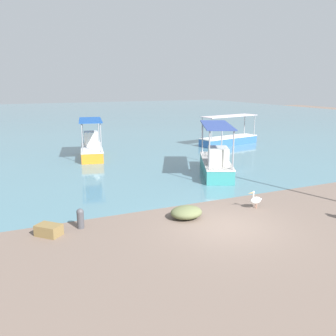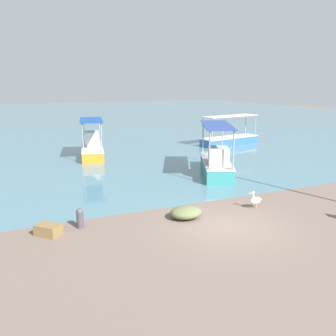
{
  "view_description": "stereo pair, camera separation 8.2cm",
  "coord_description": "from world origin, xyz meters",
  "px_view_note": "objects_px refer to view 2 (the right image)",
  "views": [
    {
      "loc": [
        -7.63,
        -11.29,
        5.39
      ],
      "look_at": [
        -0.34,
        4.61,
        1.38
      ],
      "focal_mm": 40.0,
      "sensor_mm": 36.0,
      "label": 1
    },
    {
      "loc": [
        -7.55,
        -11.32,
        5.39
      ],
      "look_at": [
        -0.34,
        4.61,
        1.38
      ],
      "focal_mm": 40.0,
      "sensor_mm": 36.0,
      "label": 2
    }
  ],
  "objects_px": {
    "fishing_boat_center": "(229,139)",
    "cargo_crate": "(48,230)",
    "pelican": "(256,200)",
    "mooring_bollard": "(80,218)",
    "net_pile": "(186,212)",
    "fishing_boat_outer": "(92,148)",
    "fishing_boat_near_right": "(216,163)"
  },
  "relations": [
    {
      "from": "fishing_boat_center",
      "to": "cargo_crate",
      "type": "height_order",
      "value": "fishing_boat_center"
    },
    {
      "from": "pelican",
      "to": "cargo_crate",
      "type": "distance_m",
      "value": 8.67
    },
    {
      "from": "pelican",
      "to": "mooring_bollard",
      "type": "bearing_deg",
      "value": 173.22
    },
    {
      "from": "fishing_boat_center",
      "to": "net_pile",
      "type": "distance_m",
      "value": 19.07
    },
    {
      "from": "cargo_crate",
      "to": "pelican",
      "type": "bearing_deg",
      "value": -4.41
    },
    {
      "from": "mooring_bollard",
      "to": "cargo_crate",
      "type": "height_order",
      "value": "mooring_bollard"
    },
    {
      "from": "fishing_boat_outer",
      "to": "mooring_bollard",
      "type": "height_order",
      "value": "fishing_boat_outer"
    },
    {
      "from": "mooring_bollard",
      "to": "net_pile",
      "type": "height_order",
      "value": "mooring_bollard"
    },
    {
      "from": "mooring_bollard",
      "to": "fishing_boat_outer",
      "type": "bearing_deg",
      "value": 74.91
    },
    {
      "from": "fishing_boat_outer",
      "to": "pelican",
      "type": "bearing_deg",
      "value": -75.09
    },
    {
      "from": "pelican",
      "to": "net_pile",
      "type": "xyz_separation_m",
      "value": [
        -3.33,
        0.15,
        -0.13
      ]
    },
    {
      "from": "fishing_boat_outer",
      "to": "cargo_crate",
      "type": "xyz_separation_m",
      "value": [
        -4.82,
        -13.68,
        -0.49
      ]
    },
    {
      "from": "fishing_boat_center",
      "to": "pelican",
      "type": "bearing_deg",
      "value": -119.72
    },
    {
      "from": "fishing_boat_center",
      "to": "mooring_bollard",
      "type": "distance_m",
      "value": 21.39
    },
    {
      "from": "pelican",
      "to": "mooring_bollard",
      "type": "height_order",
      "value": "pelican"
    },
    {
      "from": "mooring_bollard",
      "to": "cargo_crate",
      "type": "xyz_separation_m",
      "value": [
        -1.19,
        -0.22,
        -0.21
      ]
    },
    {
      "from": "pelican",
      "to": "net_pile",
      "type": "height_order",
      "value": "pelican"
    },
    {
      "from": "cargo_crate",
      "to": "fishing_boat_outer",
      "type": "bearing_deg",
      "value": 70.58
    },
    {
      "from": "mooring_bollard",
      "to": "pelican",
      "type": "bearing_deg",
      "value": -6.78
    },
    {
      "from": "fishing_boat_center",
      "to": "mooring_bollard",
      "type": "relative_size",
      "value": 7.63
    },
    {
      "from": "fishing_boat_center",
      "to": "cargo_crate",
      "type": "distance_m",
      "value": 22.43
    },
    {
      "from": "fishing_boat_outer",
      "to": "cargo_crate",
      "type": "height_order",
      "value": "fishing_boat_outer"
    },
    {
      "from": "fishing_boat_near_right",
      "to": "pelican",
      "type": "height_order",
      "value": "fishing_boat_near_right"
    },
    {
      "from": "fishing_boat_near_right",
      "to": "mooring_bollard",
      "type": "bearing_deg",
      "value": -150.66
    },
    {
      "from": "fishing_boat_center",
      "to": "pelican",
      "type": "relative_size",
      "value": 7.36
    },
    {
      "from": "net_pile",
      "to": "mooring_bollard",
      "type": "bearing_deg",
      "value": 169.93
    },
    {
      "from": "fishing_boat_center",
      "to": "cargo_crate",
      "type": "xyz_separation_m",
      "value": [
        -17.22,
        -14.37,
        -0.32
      ]
    },
    {
      "from": "net_pile",
      "to": "fishing_boat_outer",
      "type": "bearing_deg",
      "value": 91.99
    },
    {
      "from": "fishing_boat_center",
      "to": "net_pile",
      "type": "bearing_deg",
      "value": -128.67
    },
    {
      "from": "fishing_boat_near_right",
      "to": "fishing_boat_outer",
      "type": "bearing_deg",
      "value": 123.52
    },
    {
      "from": "fishing_boat_near_right",
      "to": "cargo_crate",
      "type": "distance_m",
      "value": 11.65
    },
    {
      "from": "pelican",
      "to": "mooring_bollard",
      "type": "distance_m",
      "value": 7.5
    }
  ]
}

